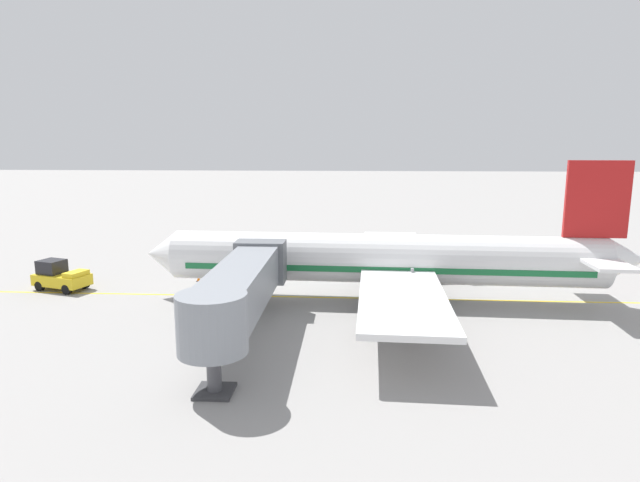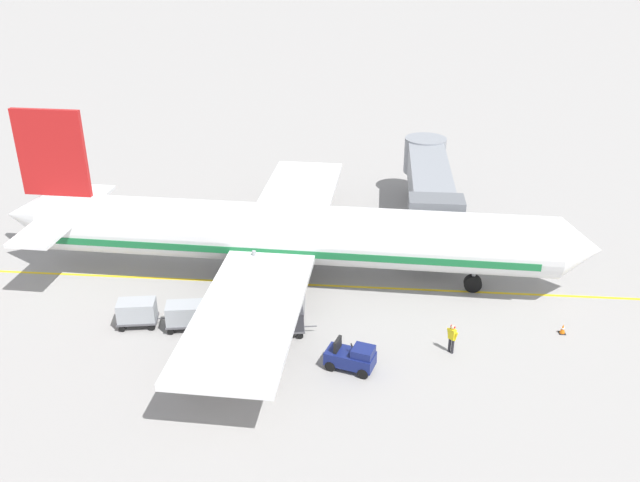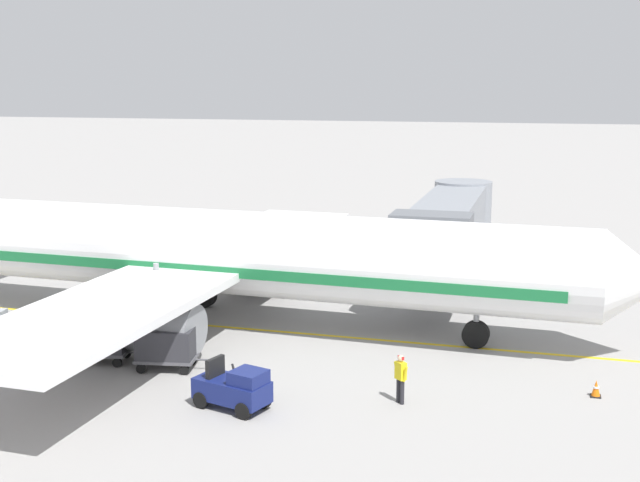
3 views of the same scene
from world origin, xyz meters
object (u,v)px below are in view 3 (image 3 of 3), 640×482
parked_airliner (216,253)px  baggage_cart_front (166,345)px  jet_bridge (450,223)px  baggage_cart_second_in_train (100,338)px  safety_cone_nose_left (596,389)px  baggage_cart_third_in_train (37,333)px  baggage_tug_lead (234,388)px  ground_crew_wing_walker (401,376)px

parked_airliner → baggage_cart_front: size_ratio=12.54×
jet_bridge → baggage_cart_second_in_train: (15.53, -11.44, -2.51)m
baggage_cart_front → safety_cone_nose_left: baggage_cart_front is taller
baggage_cart_second_in_train → safety_cone_nose_left: (-1.34, 18.24, -0.66)m
baggage_cart_front → baggage_cart_second_in_train: bearing=-91.6°
baggage_cart_second_in_train → baggage_cart_third_in_train: same height
jet_bridge → baggage_tug_lead: (18.53, -4.76, -2.74)m
baggage_tug_lead → safety_cone_nose_left: (-4.34, 11.56, -0.42)m
baggage_tug_lead → safety_cone_nose_left: size_ratio=4.64×
jet_bridge → baggage_cart_third_in_train: (15.56, -14.22, -2.51)m
jet_bridge → baggage_tug_lead: size_ratio=5.81×
parked_airliner → jet_bridge: size_ratio=2.34×
baggage_cart_front → baggage_tug_lead: bearing=53.0°
parked_airliner → baggage_tug_lead: parked_airliner is taller
baggage_cart_front → baggage_cart_second_in_train: size_ratio=1.00×
baggage_cart_front → parked_airliner: bearing=-175.3°
baggage_tug_lead → ground_crew_wing_walker: size_ratio=1.62×
baggage_tug_lead → parked_airliner: bearing=-154.3°
jet_bridge → baggage_cart_second_in_train: bearing=-36.4°
baggage_tug_lead → safety_cone_nose_left: bearing=110.6°
baggage_cart_front → safety_cone_nose_left: (-1.42, 15.43, -0.66)m
baggage_cart_front → baggage_cart_second_in_train: same height
jet_bridge → ground_crew_wing_walker: jet_bridge is taller
jet_bridge → ground_crew_wing_walker: bearing=1.5°
ground_crew_wing_walker → baggage_cart_second_in_train: bearing=-95.1°
jet_bridge → baggage_cart_front: bearing=-28.9°
parked_airliner → ground_crew_wing_walker: size_ratio=22.07×
baggage_cart_third_in_train → ground_crew_wing_walker: bearing=86.0°
ground_crew_wing_walker → parked_airliner: bearing=-126.8°
baggage_tug_lead → jet_bridge: bearing=165.6°
safety_cone_nose_left → baggage_cart_third_in_train: bearing=-86.3°
baggage_cart_front → ground_crew_wing_walker: (0.97, 9.06, 0.00)m
safety_cone_nose_left → baggage_cart_front: bearing=-84.7°
ground_crew_wing_walker → safety_cone_nose_left: (-2.39, 6.36, -0.66)m
baggage_cart_third_in_train → safety_cone_nose_left: size_ratio=5.04×
baggage_tug_lead → ground_crew_wing_walker: bearing=110.5°
baggage_cart_third_in_train → ground_crew_wing_walker: (1.02, 14.65, 0.00)m
parked_airliner → baggage_cart_second_in_train: size_ratio=12.54×
jet_bridge → safety_cone_nose_left: jet_bridge is taller
jet_bridge → safety_cone_nose_left: 16.05m
jet_bridge → safety_cone_nose_left: bearing=25.6°
baggage_tug_lead → baggage_cart_front: (-2.92, -3.87, 0.24)m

